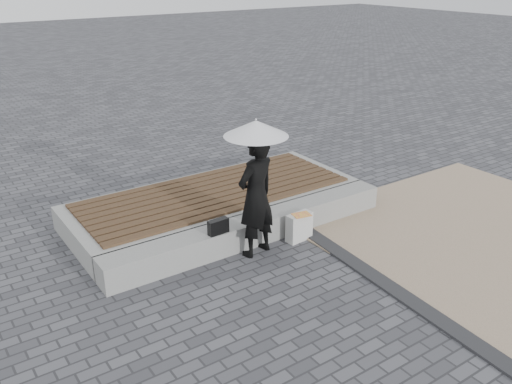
# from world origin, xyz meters

# --- Properties ---
(ground) EXTENTS (80.00, 80.00, 0.00)m
(ground) POSITION_xyz_m (0.00, 0.00, 0.00)
(ground) COLOR #4F4F54
(ground) RESTS_ON ground
(terrazzo_zone) EXTENTS (5.00, 5.00, 0.02)m
(terrazzo_zone) POSITION_xyz_m (3.20, -0.50, 0.01)
(terrazzo_zone) COLOR tan
(terrazzo_zone) RESTS_ON ground
(edging_band) EXTENTS (0.61, 5.20, 0.04)m
(edging_band) POSITION_xyz_m (0.75, -0.50, 0.02)
(edging_band) COLOR #28282B
(edging_band) RESTS_ON ground
(seating_ledge) EXTENTS (5.00, 0.45, 0.40)m
(seating_ledge) POSITION_xyz_m (0.00, 1.60, 0.20)
(seating_ledge) COLOR gray
(seating_ledge) RESTS_ON ground
(timber_platform) EXTENTS (5.00, 2.00, 0.40)m
(timber_platform) POSITION_xyz_m (0.00, 2.80, 0.20)
(timber_platform) COLOR gray
(timber_platform) RESTS_ON ground
(timber_decking) EXTENTS (4.60, 1.80, 0.04)m
(timber_decking) POSITION_xyz_m (0.00, 2.80, 0.42)
(timber_decking) COLOR #503E24
(timber_decking) RESTS_ON timber_platform
(woman) EXTENTS (0.76, 0.59, 1.87)m
(woman) POSITION_xyz_m (-0.20, 1.25, 0.93)
(woman) COLOR black
(woman) RESTS_ON ground
(parasol) EXTENTS (0.91, 0.91, 1.17)m
(parasol) POSITION_xyz_m (-0.20, 1.25, 1.96)
(parasol) COLOR #ADADB2
(parasol) RESTS_ON ground
(handbag) EXTENTS (0.32, 0.13, 0.22)m
(handbag) POSITION_xyz_m (-0.73, 1.45, 0.51)
(handbag) COLOR black
(handbag) RESTS_ON seating_ledge
(canvas_tote) EXTENTS (0.44, 0.22, 0.45)m
(canvas_tote) POSITION_xyz_m (0.60, 1.21, 0.23)
(canvas_tote) COLOR silver
(canvas_tote) RESTS_ON ground
(magazine) EXTENTS (0.31, 0.25, 0.01)m
(magazine) POSITION_xyz_m (0.60, 1.16, 0.46)
(magazine) COLOR #E13143
(magazine) RESTS_ON canvas_tote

